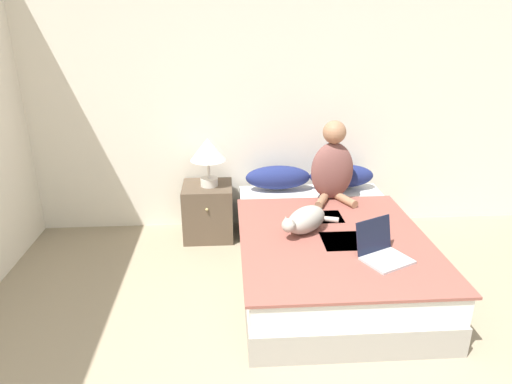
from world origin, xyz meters
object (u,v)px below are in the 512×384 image
at_px(cat_tabby, 305,220).
at_px(nightstand, 208,211).
at_px(pillow_near, 278,177).
at_px(bed, 327,252).
at_px(laptop_open, 382,251).
at_px(table_lamp, 208,152).
at_px(pillow_far, 341,176).
at_px(person_sitting, 332,166).

relative_size(cat_tabby, nightstand, 0.97).
bearing_deg(cat_tabby, pillow_near, -126.24).
height_order(bed, nightstand, nightstand).
bearing_deg(laptop_open, nightstand, 107.05).
distance_m(pillow_near, table_lamp, 0.71).
relative_size(bed, cat_tabby, 4.04).
bearing_deg(table_lamp, pillow_far, 3.73).
xyz_separation_m(person_sitting, cat_tabby, (-0.35, -0.67, -0.21)).
bearing_deg(laptop_open, cat_tabby, 110.05).
bearing_deg(cat_tabby, table_lamp, -91.55).
xyz_separation_m(nightstand, table_lamp, (0.02, -0.01, 0.58)).
bearing_deg(bed, pillow_far, 70.64).
relative_size(pillow_near, person_sitting, 0.86).
bearing_deg(laptop_open, table_lamp, 106.68).
xyz_separation_m(person_sitting, nightstand, (-1.12, 0.21, -0.49)).
xyz_separation_m(bed, cat_tabby, (-0.20, -0.08, 0.32)).
relative_size(pillow_far, cat_tabby, 1.22).
bearing_deg(cat_tabby, nightstand, -90.95).
bearing_deg(person_sitting, laptop_open, -84.27).
bearing_deg(pillow_far, laptop_open, -92.13).
xyz_separation_m(pillow_near, pillow_far, (0.61, 0.00, 0.00)).
bearing_deg(table_lamp, pillow_near, 7.22).
xyz_separation_m(pillow_near, cat_tabby, (0.10, -0.95, -0.01)).
relative_size(laptop_open, nightstand, 0.77).
bearing_deg(person_sitting, nightstand, 169.58).
bearing_deg(pillow_near, nightstand, -173.50).
xyz_separation_m(cat_tabby, table_lamp, (-0.75, 0.87, 0.30)).
bearing_deg(person_sitting, bed, -103.71).
bearing_deg(pillow_far, nightstand, -176.59).
bearing_deg(bed, person_sitting, 76.29).
height_order(cat_tabby, nightstand, cat_tabby).
distance_m(pillow_far, table_lamp, 1.30).
relative_size(pillow_near, pillow_far, 1.00).
bearing_deg(bed, pillow_near, 109.36).
xyz_separation_m(bed, person_sitting, (0.14, 0.59, 0.53)).
distance_m(pillow_near, cat_tabby, 0.96).
distance_m(bed, pillow_far, 0.98).
bearing_deg(table_lamp, person_sitting, -10.33).
relative_size(person_sitting, laptop_open, 1.79).
height_order(cat_tabby, table_lamp, table_lamp).
bearing_deg(pillow_far, bed, -109.36).
bearing_deg(table_lamp, cat_tabby, -49.01).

